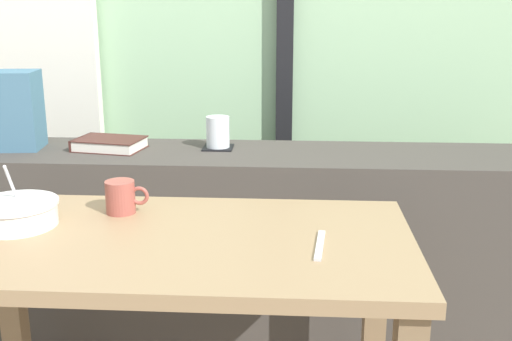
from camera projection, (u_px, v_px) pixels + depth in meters
curtain_left_panel at (28, 4)px, 2.58m from camera, size 0.56×0.06×2.50m
dark_console_ledge at (216, 261)px, 2.16m from camera, size 2.80×0.37×0.78m
breakfast_table at (171, 286)px, 1.49m from camera, size 1.14×0.59×0.73m
coaster_square at (218, 148)px, 2.10m from camera, size 0.10×0.10×0.00m
juice_glass at (218, 133)px, 2.09m from camera, size 0.08×0.08×0.10m
closed_book at (109, 144)px, 2.08m from camera, size 0.24×0.19×0.04m
soup_bowl at (16, 213)px, 1.51m from camera, size 0.21×0.21×0.16m
fork_utensil at (320, 245)px, 1.39m from camera, size 0.03×0.17×0.01m
ceramic_mug at (121, 197)px, 1.60m from camera, size 0.11×0.08×0.08m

